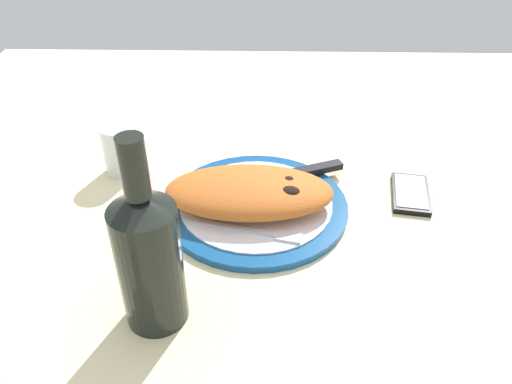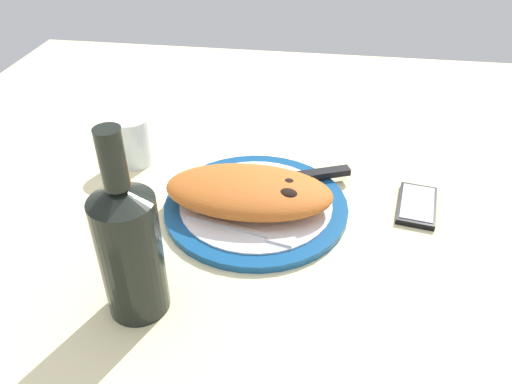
{
  "view_description": "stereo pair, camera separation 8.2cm",
  "coord_description": "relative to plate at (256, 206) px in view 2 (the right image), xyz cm",
  "views": [
    {
      "loc": [
        1.61,
        -66.5,
        51.09
      ],
      "look_at": [
        0.0,
        0.0,
        3.54
      ],
      "focal_mm": 35.19,
      "sensor_mm": 36.0,
      "label": 1
    },
    {
      "loc": [
        9.74,
        -65.8,
        51.09
      ],
      "look_at": [
        0.0,
        0.0,
        3.54
      ],
      "focal_mm": 35.19,
      "sensor_mm": 36.0,
      "label": 2
    }
  ],
  "objects": [
    {
      "name": "wine_bottle",
      "position": [
        -12.2,
        -22.86,
        9.54
      ],
      "size": [
        7.95,
        7.95,
        26.44
      ],
      "color": "black",
      "rests_on": "ground_plane"
    },
    {
      "name": "water_glass",
      "position": [
        -24.78,
        11.26,
        3.33
      ],
      "size": [
        6.49,
        6.49,
        9.22
      ],
      "color": "silver",
      "rests_on": "ground_plane"
    },
    {
      "name": "ground_plane",
      "position": [
        0.0,
        0.0,
        -2.23
      ],
      "size": [
        150.0,
        150.0,
        3.0
      ],
      "primitive_type": "cube",
      "color": "beige"
    },
    {
      "name": "fork",
      "position": [
        0.12,
        -7.83,
        1.01
      ],
      "size": [
        17.52,
        5.61,
        0.4
      ],
      "color": "silver",
      "rests_on": "plate"
    },
    {
      "name": "plate",
      "position": [
        0.0,
        0.0,
        0.0
      ],
      "size": [
        30.41,
        30.41,
        1.54
      ],
      "color": "navy",
      "rests_on": "ground_plane"
    },
    {
      "name": "calzone",
      "position": [
        -1.07,
        -0.69,
        3.35
      ],
      "size": [
        27.34,
        14.66,
        5.07
      ],
      "color": "#C16023",
      "rests_on": "plate"
    },
    {
      "name": "smartphone",
      "position": [
        26.6,
        4.38,
        -0.17
      ],
      "size": [
        7.85,
        12.09,
        1.16
      ],
      "color": "black",
      "rests_on": "ground_plane"
    },
    {
      "name": "knife",
      "position": [
        7.57,
        8.0,
        1.31
      ],
      "size": [
        22.57,
        10.58,
        1.2
      ],
      "color": "silver",
      "rests_on": "plate"
    }
  ]
}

